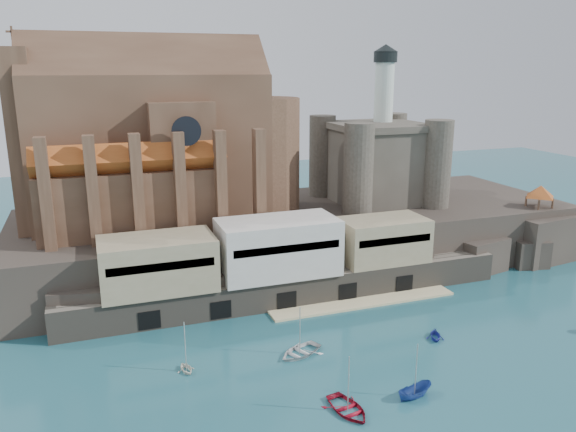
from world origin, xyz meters
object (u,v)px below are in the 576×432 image
(pavilion, at_px, (540,193))
(boat_0, at_px, (348,411))
(church, at_px, (162,147))
(castle_keep, at_px, (377,158))
(boat_2, at_px, (414,397))

(pavilion, distance_m, boat_0, 64.81)
(church, height_order, pavilion, church)
(castle_keep, height_order, pavilion, castle_keep)
(boat_0, distance_m, boat_2, 8.10)
(church, bearing_deg, castle_keep, -1.11)
(pavilion, relative_size, boat_2, 1.42)
(church, xyz_separation_m, boat_2, (19.71, -48.55, -22.13))
(pavilion, bearing_deg, boat_2, -144.84)
(church, bearing_deg, boat_2, -67.90)
(church, bearing_deg, pavilion, -13.48)
(pavilion, bearing_deg, church, 166.52)
(castle_keep, bearing_deg, boat_0, -120.92)
(castle_keep, xyz_separation_m, boat_2, (-20.49, -47.78, -18.31))
(boat_0, bearing_deg, church, 94.04)
(castle_keep, height_order, boat_0, castle_keep)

